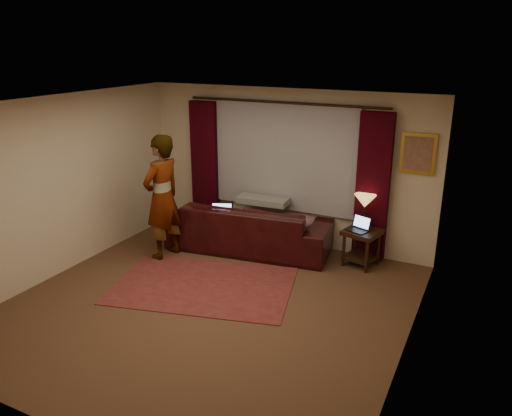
# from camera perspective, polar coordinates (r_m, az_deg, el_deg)

# --- Properties ---
(floor) EXTENTS (5.00, 5.00, 0.01)m
(floor) POSITION_cam_1_polar(r_m,az_deg,el_deg) (6.74, -5.40, -10.96)
(floor) COLOR brown
(floor) RESTS_ON ground
(ceiling) EXTENTS (5.00, 5.00, 0.02)m
(ceiling) POSITION_cam_1_polar(r_m,az_deg,el_deg) (5.91, -6.18, 11.59)
(ceiling) COLOR silver
(ceiling) RESTS_ON ground
(wall_back) EXTENTS (5.00, 0.02, 2.60)m
(wall_back) POSITION_cam_1_polar(r_m,az_deg,el_deg) (8.33, 3.37, 4.62)
(wall_back) COLOR beige
(wall_back) RESTS_ON ground
(wall_front) EXTENTS (5.00, 0.02, 2.60)m
(wall_front) POSITION_cam_1_polar(r_m,az_deg,el_deg) (4.47, -23.18, -9.80)
(wall_front) COLOR beige
(wall_front) RESTS_ON ground
(wall_left) EXTENTS (0.02, 5.00, 2.60)m
(wall_left) POSITION_cam_1_polar(r_m,az_deg,el_deg) (7.77, -21.62, 2.28)
(wall_left) COLOR beige
(wall_left) RESTS_ON ground
(wall_right) EXTENTS (0.02, 5.00, 2.60)m
(wall_right) POSITION_cam_1_polar(r_m,az_deg,el_deg) (5.38, 17.54, -4.26)
(wall_right) COLOR beige
(wall_right) RESTS_ON ground
(sheer_curtain) EXTENTS (2.50, 0.05, 1.80)m
(sheer_curtain) POSITION_cam_1_polar(r_m,az_deg,el_deg) (8.23, 3.23, 5.88)
(sheer_curtain) COLOR #9998A0
(sheer_curtain) RESTS_ON wall_back
(drape_left) EXTENTS (0.50, 0.14, 2.30)m
(drape_left) POSITION_cam_1_polar(r_m,az_deg,el_deg) (8.95, -5.83, 4.73)
(drape_left) COLOR black
(drape_left) RESTS_ON floor
(drape_right) EXTENTS (0.50, 0.14, 2.30)m
(drape_right) POSITION_cam_1_polar(r_m,az_deg,el_deg) (7.82, 13.19, 2.29)
(drape_right) COLOR black
(drape_right) RESTS_ON floor
(curtain_rod) EXTENTS (0.04, 0.04, 3.40)m
(curtain_rod) POSITION_cam_1_polar(r_m,az_deg,el_deg) (8.04, 3.20, 11.93)
(curtain_rod) COLOR black
(curtain_rod) RESTS_ON wall_back
(picture_frame) EXTENTS (0.50, 0.04, 0.60)m
(picture_frame) POSITION_cam_1_polar(r_m,az_deg,el_deg) (7.65, 18.03, 5.93)
(picture_frame) COLOR gold
(picture_frame) RESTS_ON wall_back
(sofa) EXTENTS (2.79, 1.49, 1.07)m
(sofa) POSITION_cam_1_polar(r_m,az_deg,el_deg) (8.19, -0.73, -1.18)
(sofa) COLOR black
(sofa) RESTS_ON floor
(throw_blanket) EXTENTS (0.88, 0.40, 0.10)m
(throw_blanket) POSITION_cam_1_polar(r_m,az_deg,el_deg) (8.20, 0.77, 2.78)
(throw_blanket) COLOR gray
(throw_blanket) RESTS_ON sofa
(clothing_pile) EXTENTS (0.61, 0.55, 0.21)m
(clothing_pile) POSITION_cam_1_polar(r_m,az_deg,el_deg) (7.75, 4.67, -1.61)
(clothing_pile) COLOR #7B4B59
(clothing_pile) RESTS_ON sofa
(laptop_sofa) EXTENTS (0.47, 0.49, 0.26)m
(laptop_sofa) POSITION_cam_1_polar(r_m,az_deg,el_deg) (8.08, -4.00, -0.56)
(laptop_sofa) COLOR black
(laptop_sofa) RESTS_ON sofa
(area_rug) EXTENTS (2.82, 2.22, 0.01)m
(area_rug) POSITION_cam_1_polar(r_m,az_deg,el_deg) (7.22, -6.01, -8.76)
(area_rug) COLOR maroon
(area_rug) RESTS_ON floor
(end_table) EXTENTS (0.60, 0.60, 0.58)m
(end_table) POSITION_cam_1_polar(r_m,az_deg,el_deg) (7.85, 11.92, -4.46)
(end_table) COLOR black
(end_table) RESTS_ON floor
(tiffany_lamp) EXTENTS (0.41, 0.41, 0.53)m
(tiffany_lamp) POSITION_cam_1_polar(r_m,az_deg,el_deg) (7.77, 12.27, -0.36)
(tiffany_lamp) COLOR olive
(tiffany_lamp) RESTS_ON end_table
(laptop_table) EXTENTS (0.40, 0.42, 0.22)m
(laptop_table) POSITION_cam_1_polar(r_m,az_deg,el_deg) (7.66, 11.53, -1.81)
(laptop_table) COLOR black
(laptop_table) RESTS_ON end_table
(person) EXTENTS (0.65, 0.65, 1.98)m
(person) POSITION_cam_1_polar(r_m,az_deg,el_deg) (7.90, -10.65, 1.20)
(person) COLOR gray
(person) RESTS_ON floor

